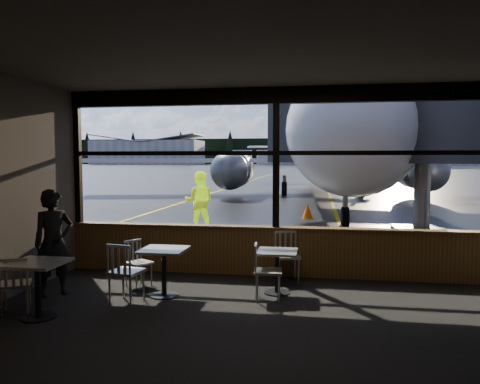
% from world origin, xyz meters
% --- Properties ---
extents(ground_plane, '(520.00, 520.00, 0.00)m').
position_xyz_m(ground_plane, '(0.00, 120.00, 0.00)').
color(ground_plane, black).
rests_on(ground_plane, ground).
extents(carpet_floor, '(8.00, 6.00, 0.01)m').
position_xyz_m(carpet_floor, '(0.00, -3.00, 0.01)').
color(carpet_floor, black).
rests_on(carpet_floor, ground).
extents(ceiling, '(8.00, 6.00, 0.04)m').
position_xyz_m(ceiling, '(0.00, -3.00, 3.50)').
color(ceiling, '#38332D').
rests_on(ceiling, ground).
extents(wall_back, '(8.00, 0.04, 3.50)m').
position_xyz_m(wall_back, '(0.00, -6.00, 1.75)').
color(wall_back, '#453E37').
rests_on(wall_back, ground).
extents(window_sill, '(8.00, 0.28, 0.90)m').
position_xyz_m(window_sill, '(0.00, 0.00, 0.45)').
color(window_sill, '#57391A').
rests_on(window_sill, ground).
extents(window_header, '(8.00, 0.18, 0.30)m').
position_xyz_m(window_header, '(0.00, 0.00, 3.35)').
color(window_header, black).
rests_on(window_header, ground).
extents(mullion_left, '(0.12, 0.12, 2.60)m').
position_xyz_m(mullion_left, '(-3.95, 0.00, 2.20)').
color(mullion_left, black).
rests_on(mullion_left, ground).
extents(mullion_centre, '(0.12, 0.12, 2.60)m').
position_xyz_m(mullion_centre, '(0.00, 0.00, 2.20)').
color(mullion_centre, black).
rests_on(mullion_centre, ground).
extents(window_transom, '(8.00, 0.10, 0.08)m').
position_xyz_m(window_transom, '(0.00, 0.00, 2.30)').
color(window_transom, black).
rests_on(window_transom, ground).
extents(airliner, '(31.85, 37.62, 11.09)m').
position_xyz_m(airliner, '(1.12, 19.04, 5.55)').
color(airliner, white).
rests_on(airliner, ground_plane).
extents(jet_bridge, '(8.97, 10.97, 4.79)m').
position_xyz_m(jet_bridge, '(3.60, 5.50, 2.39)').
color(jet_bridge, '#2B2B2E').
rests_on(jet_bridge, ground_plane).
extents(cafe_table_near, '(0.64, 0.64, 0.71)m').
position_xyz_m(cafe_table_near, '(0.12, -1.17, 0.35)').
color(cafe_table_near, gray).
rests_on(cafe_table_near, carpet_floor).
extents(cafe_table_mid, '(0.70, 0.70, 0.77)m').
position_xyz_m(cafe_table_mid, '(-1.64, -1.63, 0.39)').
color(cafe_table_mid, gray).
rests_on(cafe_table_mid, carpet_floor).
extents(cafe_table_left, '(0.72, 0.72, 0.79)m').
position_xyz_m(cafe_table_left, '(-3.01, -2.90, 0.40)').
color(cafe_table_left, '#9D9890').
rests_on(cafe_table_left, carpet_floor).
extents(chair_near_w, '(0.53, 0.53, 0.89)m').
position_xyz_m(chair_near_w, '(0.02, -1.55, 0.44)').
color(chair_near_w, beige).
rests_on(chair_near_w, carpet_floor).
extents(chair_near_n, '(0.59, 0.59, 0.90)m').
position_xyz_m(chair_near_n, '(0.24, -0.40, 0.45)').
color(chair_near_n, '#BDB7AB').
rests_on(chair_near_n, carpet_floor).
extents(chair_mid_s, '(0.60, 0.60, 0.94)m').
position_xyz_m(chair_mid_s, '(-2.09, -2.03, 0.47)').
color(chair_mid_s, '#BDB7AA').
rests_on(chair_mid_s, carpet_floor).
extents(chair_mid_w, '(0.60, 0.60, 0.79)m').
position_xyz_m(chair_mid_w, '(-2.27, -1.10, 0.40)').
color(chair_mid_w, '#B8B4A6').
rests_on(chair_mid_w, carpet_floor).
extents(chair_left_s, '(0.62, 0.62, 0.84)m').
position_xyz_m(chair_left_s, '(-3.43, -2.78, 0.42)').
color(chair_left_s, '#B3AFA1').
rests_on(chair_left_s, carpet_floor).
extents(passenger, '(0.72, 0.74, 1.71)m').
position_xyz_m(passenger, '(-3.38, -1.87, 0.86)').
color(passenger, black).
rests_on(passenger, carpet_floor).
extents(ground_crew, '(0.97, 0.80, 1.82)m').
position_xyz_m(ground_crew, '(-2.76, 5.01, 0.91)').
color(ground_crew, '#BFF219').
rests_on(ground_crew, ground_plane).
extents(cone_nose, '(0.40, 0.40, 0.56)m').
position_xyz_m(cone_nose, '(0.40, 8.74, 0.28)').
color(cone_nose, '#E95107').
rests_on(cone_nose, ground_plane).
extents(cone_wing, '(0.40, 0.40, 0.55)m').
position_xyz_m(cone_wing, '(-6.24, 18.93, 0.28)').
color(cone_wing, '#E94A07').
rests_on(cone_wing, ground_plane).
extents(hangar_left, '(45.00, 18.00, 11.00)m').
position_xyz_m(hangar_left, '(-70.00, 180.00, 5.50)').
color(hangar_left, silver).
rests_on(hangar_left, ground_plane).
extents(hangar_mid, '(38.00, 15.00, 10.00)m').
position_xyz_m(hangar_mid, '(0.00, 185.00, 5.00)').
color(hangar_mid, silver).
rests_on(hangar_mid, ground_plane).
extents(hangar_right, '(50.00, 20.00, 12.00)m').
position_xyz_m(hangar_right, '(60.00, 178.00, 6.00)').
color(hangar_right, silver).
rests_on(hangar_right, ground_plane).
extents(fuel_tank_a, '(8.00, 8.00, 6.00)m').
position_xyz_m(fuel_tank_a, '(-30.00, 182.00, 3.00)').
color(fuel_tank_a, silver).
rests_on(fuel_tank_a, ground_plane).
extents(fuel_tank_b, '(8.00, 8.00, 6.00)m').
position_xyz_m(fuel_tank_b, '(-20.00, 182.00, 3.00)').
color(fuel_tank_b, silver).
rests_on(fuel_tank_b, ground_plane).
extents(fuel_tank_c, '(8.00, 8.00, 6.00)m').
position_xyz_m(fuel_tank_c, '(-10.00, 182.00, 3.00)').
color(fuel_tank_c, silver).
rests_on(fuel_tank_c, ground_plane).
extents(treeline, '(360.00, 3.00, 12.00)m').
position_xyz_m(treeline, '(0.00, 210.00, 6.00)').
color(treeline, black).
rests_on(treeline, ground_plane).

